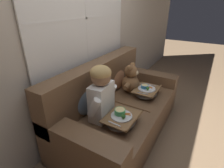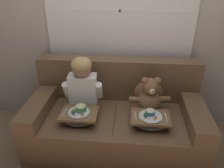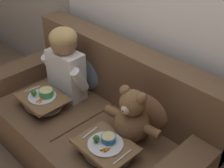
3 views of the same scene
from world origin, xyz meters
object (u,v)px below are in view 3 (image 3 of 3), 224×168
child_figure (65,60)px  teddy_bear (131,119)px  throw_pillow_behind_teddy (152,104)px  lap_tray_child (43,101)px  throw_pillow_behind_child (86,67)px  lap_tray_teddy (106,149)px  couch (97,124)px

child_figure → teddy_bear: (0.76, -0.00, -0.16)m
throw_pillow_behind_teddy → lap_tray_child: (-0.75, -0.47, -0.13)m
throw_pillow_behind_teddy → child_figure: size_ratio=0.62×
child_figure → lap_tray_child: bearing=-89.9°
throw_pillow_behind_child → teddy_bear: bearing=-16.4°
throw_pillow_behind_child → lap_tray_teddy: size_ratio=1.05×
throw_pillow_behind_child → lap_tray_child: bearing=-89.9°
teddy_bear → lap_tray_child: bearing=-161.8°
throw_pillow_behind_teddy → lap_tray_child: bearing=-148.0°
lap_tray_teddy → throw_pillow_behind_teddy: bearing=89.9°
couch → child_figure: bearing=179.7°
couch → teddy_bear: couch is taller
teddy_bear → throw_pillow_behind_child: bearing=163.6°
throw_pillow_behind_child → lap_tray_teddy: 0.90m
couch → child_figure: 0.59m
throw_pillow_behind_child → child_figure: size_ratio=0.67×
couch → lap_tray_teddy: (0.38, -0.25, 0.16)m
teddy_bear → lap_tray_teddy: 0.28m
lap_tray_child → lap_tray_teddy: size_ratio=0.98×
child_figure → lap_tray_child: child_figure is taller
throw_pillow_behind_child → lap_tray_child: (0.00, -0.47, -0.13)m
child_figure → teddy_bear: bearing=-0.4°
throw_pillow_behind_teddy → lap_tray_teddy: (-0.00, -0.47, -0.13)m
couch → child_figure: size_ratio=3.09×
teddy_bear → child_figure: bearing=179.6°
couch → lap_tray_teddy: size_ratio=4.83×
child_figure → lap_tray_teddy: size_ratio=1.56×
throw_pillow_behind_child → teddy_bear: teddy_bear is taller
lap_tray_teddy → child_figure: bearing=161.4°
throw_pillow_behind_child → lap_tray_teddy: throw_pillow_behind_child is taller
throw_pillow_behind_child → lap_tray_child: size_ratio=1.07×
throw_pillow_behind_teddy → lap_tray_teddy: bearing=-90.1°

